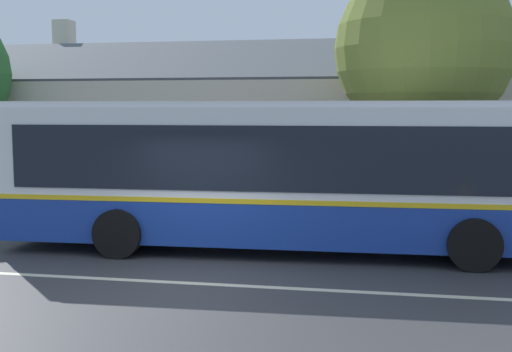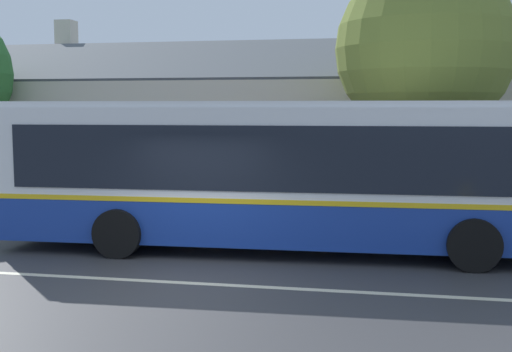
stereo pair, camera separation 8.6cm
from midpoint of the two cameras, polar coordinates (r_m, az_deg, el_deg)
ground_plane at (r=11.35m, az=-6.82°, el=-9.42°), size 300.00×300.00×0.00m
sidewalk_far at (r=17.02m, az=-0.78°, el=-3.89°), size 60.00×3.00×0.15m
lane_divider_stripe at (r=11.35m, az=-6.82°, el=-9.40°), size 60.00×0.16×0.01m
community_building at (r=24.33m, az=-2.33°, el=3.80°), size 26.60×9.27×6.54m
transit_bus at (r=13.53m, az=2.50°, el=0.46°), size 11.99×3.03×3.16m
bench_by_building at (r=17.47m, az=-13.90°, el=-2.15°), size 1.74×0.51×0.94m
street_tree_primary at (r=17.67m, az=14.66°, el=10.52°), size 4.66×4.66×6.88m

